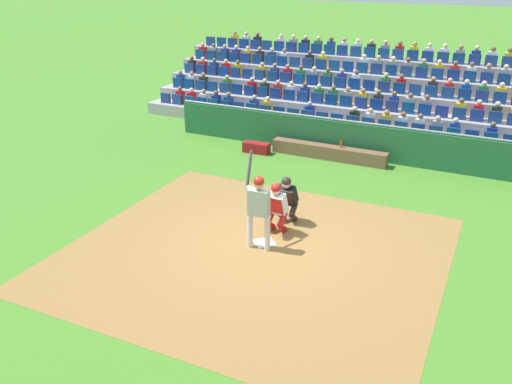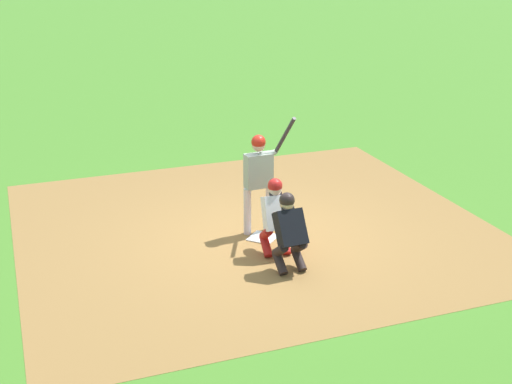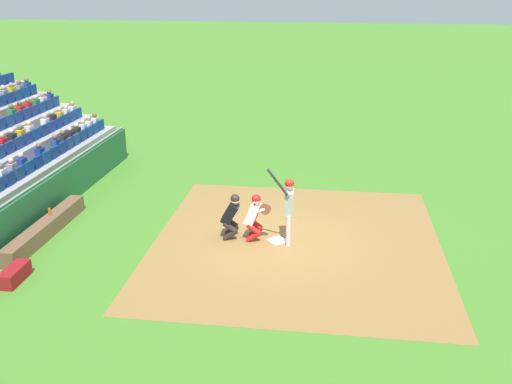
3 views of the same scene
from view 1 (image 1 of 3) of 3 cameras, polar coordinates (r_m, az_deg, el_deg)
name	(u,v)px [view 1 (image 1 of 3)]	position (r m, az deg, el deg)	size (l,w,h in m)	color
ground_plane	(265,243)	(12.53, 0.91, -5.42)	(160.00, 160.00, 0.00)	#468028
infield_dirt_patch	(255,253)	(12.14, -0.11, -6.41)	(8.08, 7.45, 0.01)	olive
home_plate_marker	(265,243)	(12.53, 0.91, -5.35)	(0.44, 0.44, 0.02)	white
batter_at_plate	(258,204)	(11.84, 0.25, -1.28)	(0.74, 0.66, 2.15)	silver
catcher_crouching	(276,205)	(12.71, 2.12, -1.37)	(0.48, 0.72, 1.30)	red
home_plate_umpire	(287,197)	(13.24, 3.32, -0.52)	(0.48, 0.51, 1.26)	#2C201F
dugout_wall	(353,140)	(18.17, 10.16, 5.46)	(13.02, 0.24, 1.23)	#215C35
dugout_bench	(329,152)	(17.95, 7.66, 4.17)	(3.87, 0.40, 0.44)	brown
water_bottle_on_bench	(341,144)	(17.79, 8.94, 5.01)	(0.07, 0.07, 0.21)	#D15619
equipment_duffel_bag	(256,148)	(18.39, 0.04, 4.70)	(0.91, 0.36, 0.35)	maroon
bleacher_stand	(387,101)	(22.30, 13.66, 9.31)	(18.91, 4.80, 3.06)	#9D9799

